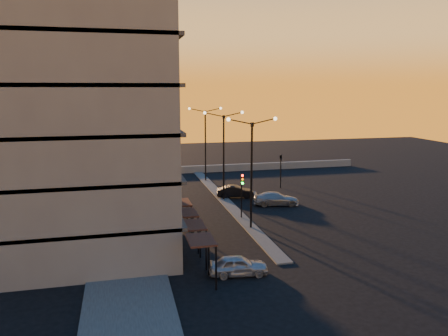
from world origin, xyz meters
The scene contains 14 objects.
ground centered at (0.00, 0.00, 0.00)m, with size 120.00×120.00×0.00m, color black.
sidewalk_west centered at (-10.50, 4.00, 0.06)m, with size 5.00×40.00×0.12m, color #454543.
median centered at (0.00, 10.00, 0.06)m, with size 1.20×36.00×0.12m, color #454543.
parapet centered at (2.00, 26.00, 0.50)m, with size 44.00×0.50×1.00m, color slate.
building centered at (-14.00, 0.03, 11.91)m, with size 14.35×17.08×25.00m.
streetlamp_near centered at (0.00, 0.00, 5.59)m, with size 4.32×0.32×9.51m.
streetlamp_mid centered at (0.00, 10.00, 5.59)m, with size 4.32×0.32×9.51m.
streetlamp_far centered at (0.00, 20.00, 5.59)m, with size 4.32×0.32×9.51m.
traffic_light_main centered at (0.00, 2.87, 2.89)m, with size 0.28×0.44×4.25m.
signal_east_a centered at (8.00, 14.00, 1.93)m, with size 0.13×0.16×3.60m.
signal_east_b centered at (9.50, 18.00, 3.10)m, with size 0.42×1.99×3.60m.
car_hatchback centered at (-3.55, -8.84, 0.64)m, with size 1.52×3.78×1.29m, color #B3B5BB.
car_sedan centered at (1.50, 10.78, 0.67)m, with size 1.41×4.05×1.33m, color black.
car_wagon centered at (4.76, 6.75, 0.68)m, with size 1.89×4.66×1.35m, color #9EA2A6.
Camera 1 is at (-10.61, -34.27, 11.80)m, focal length 35.00 mm.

